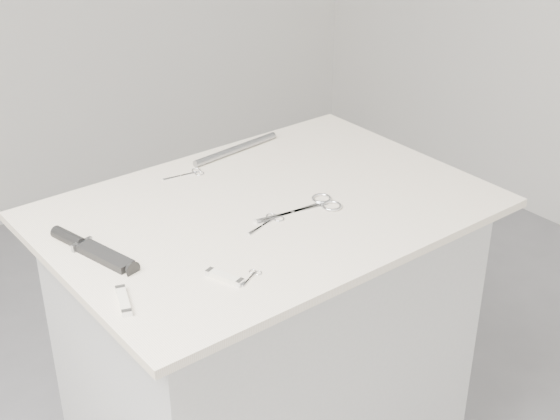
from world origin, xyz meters
TOP-DOWN VIEW (x-y plane):
  - plinth at (0.00, 0.00)m, footprint 0.90×0.60m
  - display_board at (0.00, 0.00)m, footprint 1.00×0.70m
  - large_shears at (0.08, -0.07)m, footprint 0.21×0.09m
  - embroidery_scissors_a at (-0.04, -0.06)m, footprint 0.11×0.05m
  - embroidery_scissors_b at (-0.05, 0.25)m, footprint 0.11×0.05m
  - tiny_scissors at (-0.20, -0.22)m, footprint 0.06×0.04m
  - sheathed_knife at (-0.41, 0.07)m, footprint 0.09×0.23m
  - pocket_knife_a at (-0.25, -0.19)m, footprint 0.04×0.08m
  - pocket_knife_b at (-0.45, -0.14)m, footprint 0.05×0.09m
  - metal_rail at (0.12, 0.29)m, footprint 0.27×0.05m

SIDE VIEW (x-z plane):
  - plinth at x=0.00m, z-range 0.00..0.90m
  - display_board at x=0.00m, z-range 0.90..0.92m
  - tiny_scissors at x=-0.20m, z-range 0.92..0.92m
  - embroidery_scissors_b at x=-0.05m, z-range 0.92..0.92m
  - embroidery_scissors_a at x=-0.04m, z-range 0.92..0.92m
  - large_shears at x=0.08m, z-range 0.92..0.93m
  - pocket_knife_a at x=-0.25m, z-range 0.92..0.93m
  - pocket_knife_b at x=-0.45m, z-range 0.92..0.93m
  - sheathed_knife at x=-0.41m, z-range 0.91..0.94m
  - metal_rail at x=0.12m, z-range 0.92..0.94m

